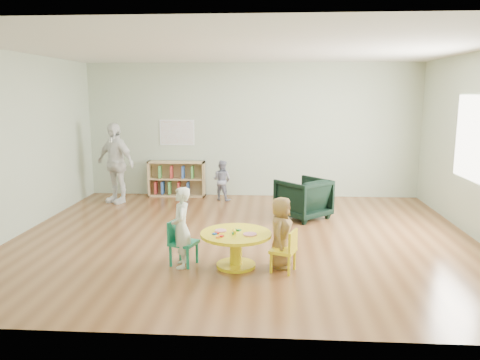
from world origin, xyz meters
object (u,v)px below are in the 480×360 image
Objects in this scene: kid_chair_right at (286,250)px; armchair at (303,198)px; bookshelf at (176,179)px; toddler at (222,180)px; child_right at (281,232)px; kid_chair_left at (181,241)px; activity_table at (236,243)px; adult_caretaker at (115,163)px; child_left at (181,227)px.

armchair is (0.38, 2.56, 0.07)m from kid_chair_right.
bookshelf is at bearing 47.61° from kid_chair_right.
toddler is (-1.58, 1.32, 0.06)m from armchair.
kid_chair_right is at bearing -145.43° from child_right.
kid_chair_right is 0.64× the size of toddler.
kid_chair_left is 0.74× the size of armchair.
activity_table is at bearing -68.84° from bookshelf.
toddler is at bearing 37.14° from kid_chair_right.
armchair is at bearing 13.05° from adult_caretaker.
bookshelf is (-2.22, 4.24, 0.08)m from kid_chair_right.
child_left is at bearing 13.25° from armchair.
bookshelf is at bearing 60.73° from adult_caretaker.
child_left is 0.64× the size of adult_caretaker.
activity_table is 0.56× the size of adult_caretaker.
kid_chair_right is at bearing 39.37° from armchair.
bookshelf is at bearing 41.20° from child_right.
child_left is 1.24× the size of toddler.
bookshelf is 1.54× the size of armchair.
armchair is at bearing -32.91° from bookshelf.
kid_chair_left is 0.36× the size of adult_caretaker.
activity_table is 4.41m from bookshelf.
kid_chair_right reaches higher than activity_table.
child_right is at bearing -62.14° from bookshelf.
child_left reaches higher than kid_chair_right.
kid_chair_right is 4.79m from bookshelf.
activity_table is 1.55× the size of kid_chair_left.
bookshelf is at bearing 111.16° from activity_table.
bookshelf is 1.08m from toddler.
adult_caretaker is at bearing -147.30° from bookshelf.
activity_table is at bearing -23.89° from adult_caretaker.
child_left reaches higher than armchair.
child_left is (-1.69, -2.46, 0.16)m from armchair.
activity_table is 1.08× the size of toddler.
activity_table is 0.75× the size of bookshelf.
activity_table is 4.37m from adult_caretaker.
activity_table is at bearing 105.33° from kid_chair_left.
kid_chair_left is at bearing -77.82° from bookshelf.
bookshelf is 1.36m from adult_caretaker.
kid_chair_left is 0.48× the size of bookshelf.
adult_caretaker reaches higher than child_right.
bookshelf is 0.75× the size of adult_caretaker.
toddler reaches higher than kid_chair_left.
child_right is (2.16, -4.08, 0.09)m from bookshelf.
adult_caretaker reaches higher than kid_chair_left.
adult_caretaker is (-2.68, 3.41, 0.49)m from activity_table.
toddler is (0.12, 3.79, -0.10)m from child_left.
toddler is at bearing 169.10° from child_left.
adult_caretaker reaches higher than toddler.
toddler is at bearing -19.38° from bookshelf.
kid_chair_right is at bearing -19.00° from adult_caretaker.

